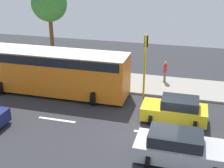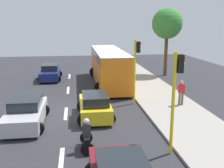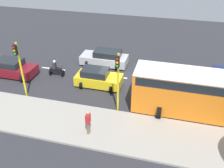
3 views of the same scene
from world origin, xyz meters
name	(u,v)px [view 1 (image 1 of 3)]	position (x,y,z in m)	size (l,w,h in m)	color
ground_plane	(155,134)	(0.00, 0.00, -0.05)	(40.00, 60.00, 0.10)	#2D2D33
sidewalk	(167,86)	(7.00, 0.00, 0.07)	(4.00, 60.00, 0.15)	#9E998E
lane_stripe_mid	(155,134)	(0.00, 0.00, 0.01)	(0.20, 2.40, 0.01)	white
lane_stripe_south	(57,120)	(0.00, 6.00, 0.01)	(0.20, 2.40, 0.01)	white
car_silver	(181,148)	(-2.15, -1.48, 0.71)	(2.33, 4.51, 1.52)	#B7B7BC
car_yellow_cab	(175,110)	(1.79, -0.93, 0.71)	(2.20, 3.85, 1.52)	yellow
city_bus	(52,69)	(3.73, 7.99, 1.85)	(3.20, 11.00, 3.16)	orange
pedestrian_near_signal	(165,71)	(7.74, 0.33, 1.06)	(0.40, 0.24, 1.69)	#72604C
traffic_light_corner	(145,57)	(4.85, 1.49, 2.93)	(0.49, 0.24, 4.50)	yellow
street_tree_center	(49,4)	(10.31, 11.16, 5.46)	(3.19, 3.19, 7.11)	brown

